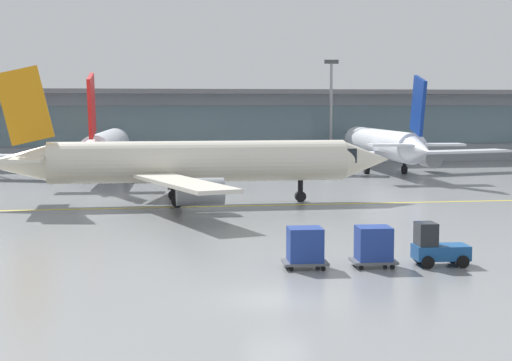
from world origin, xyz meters
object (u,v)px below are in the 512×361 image
(baggage_tug, at_px, (436,247))
(apron_light_mast_2, at_px, (331,107))
(cargo_dolly_trailing, at_px, (305,246))
(cargo_dolly_lead, at_px, (374,245))
(gate_airplane_2, at_px, (106,148))
(taxiing_regional_jet, at_px, (194,163))
(gate_airplane_3, at_px, (382,145))

(baggage_tug, relative_size, apron_light_mast_2, 0.20)
(cargo_dolly_trailing, bearing_deg, apron_light_mast_2, 78.22)
(cargo_dolly_lead, height_order, apron_light_mast_2, apron_light_mast_2)
(gate_airplane_2, height_order, taxiing_regional_jet, taxiing_regional_jet)
(baggage_tug, height_order, cargo_dolly_trailing, baggage_tug)
(taxiing_regional_jet, distance_m, cargo_dolly_trailing, 26.54)
(baggage_tug, bearing_deg, apron_light_mast_2, 83.65)
(gate_airplane_3, bearing_deg, taxiing_regional_jet, 139.83)
(gate_airplane_2, relative_size, gate_airplane_3, 1.00)
(taxiing_regional_jet, height_order, cargo_dolly_trailing, taxiing_regional_jet)
(apron_light_mast_2, bearing_deg, cargo_dolly_trailing, -106.00)
(gate_airplane_3, height_order, apron_light_mast_2, apron_light_mast_2)
(apron_light_mast_2, bearing_deg, baggage_tug, -100.57)
(gate_airplane_2, height_order, baggage_tug, gate_airplane_2)
(baggage_tug, relative_size, cargo_dolly_lead, 1.22)
(cargo_dolly_lead, bearing_deg, cargo_dolly_trailing, -180.00)
(gate_airplane_2, xyz_separation_m, cargo_dolly_trailing, (9.54, -50.76, -2.11))
(gate_airplane_3, relative_size, cargo_dolly_lead, 14.41)
(baggage_tug, relative_size, cargo_dolly_trailing, 1.22)
(cargo_dolly_lead, bearing_deg, apron_light_mast_2, 81.01)
(gate_airplane_2, height_order, cargo_dolly_lead, gate_airplane_2)
(gate_airplane_2, xyz_separation_m, baggage_tug, (15.92, -51.23, -2.27))
(cargo_dolly_trailing, bearing_deg, gate_airplane_3, 72.08)
(cargo_dolly_lead, relative_size, cargo_dolly_trailing, 1.00)
(gate_airplane_3, bearing_deg, baggage_tug, 167.07)
(gate_airplane_3, xyz_separation_m, baggage_tug, (-14.74, -52.35, -2.27))
(apron_light_mast_2, bearing_deg, cargo_dolly_lead, -103.21)
(cargo_dolly_trailing, bearing_deg, taxiing_regional_jet, 100.04)
(cargo_dolly_lead, bearing_deg, gate_airplane_3, 75.35)
(baggage_tug, xyz_separation_m, cargo_dolly_lead, (-3.08, 0.23, 0.16))
(taxiing_regional_jet, bearing_deg, apron_light_mast_2, 61.50)
(cargo_dolly_trailing, height_order, apron_light_mast_2, apron_light_mast_2)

